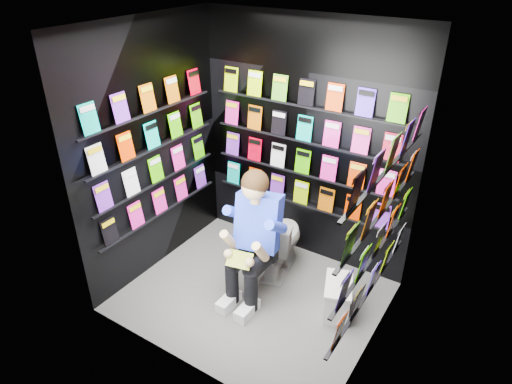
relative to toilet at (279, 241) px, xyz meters
The scene contains 14 objects.
floor 0.64m from the toilet, 88.52° to the right, with size 2.40×2.40×0.00m, color #595956.
ceiling 2.29m from the toilet, 88.52° to the right, with size 2.40×2.40×0.00m, color white.
wall_back 1.05m from the toilet, 88.34° to the left, with size 2.40×0.04×2.60m, color black.
wall_front 1.79m from the toilet, 89.49° to the right, with size 2.40×0.04×2.60m, color black.
wall_left 1.60m from the toilet, 156.00° to the right, with size 0.04×2.00×2.60m, color black.
wall_right 1.62m from the toilet, 23.52° to the right, with size 0.04×2.00×2.60m, color black.
comics_back 1.04m from the toilet, 88.23° to the left, with size 2.10×0.06×1.37m, color #C85F07, non-canonical shape.
comics_left 1.58m from the toilet, 155.45° to the right, with size 0.06×1.70×1.37m, color #C85F07, non-canonical shape.
comics_right 1.60m from the toilet, 24.04° to the right, with size 0.06×1.70×1.37m, color #C85F07, non-canonical shape.
toilet is the anchor object (origin of this frame).
longbox 0.88m from the toilet, 18.64° to the right, with size 0.23×0.42×0.31m, color white.
longbox_lid 0.86m from the toilet, 18.64° to the right, with size 0.25×0.44×0.03m, color white.
reader 0.58m from the toilet, 90.00° to the right, with size 0.57×0.83×1.53m, color blue, non-canonical shape.
held_comic 0.76m from the toilet, 90.00° to the right, with size 0.24×0.01×0.16m, color green.
Camera 1 is at (1.94, -2.96, 3.13)m, focal length 32.00 mm.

